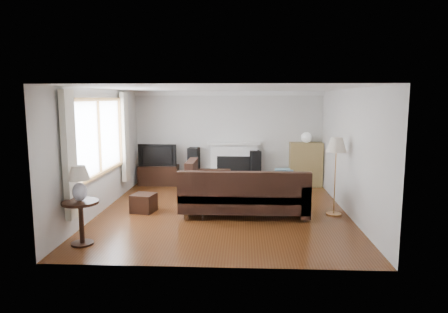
{
  "coord_description": "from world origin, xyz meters",
  "views": [
    {
      "loc": [
        0.41,
        -7.96,
        2.31
      ],
      "look_at": [
        0.0,
        0.3,
        1.1
      ],
      "focal_mm": 32.0,
      "sensor_mm": 36.0,
      "label": 1
    }
  ],
  "objects_px": {
    "floor_lamp": "(335,177)",
    "side_table": "(81,223)",
    "tv_stand": "(159,175)",
    "coffee_table": "(243,189)",
    "sectional_sofa": "(244,193)",
    "bookshelf": "(306,164)"
  },
  "relations": [
    {
      "from": "tv_stand",
      "to": "side_table",
      "type": "height_order",
      "value": "side_table"
    },
    {
      "from": "tv_stand",
      "to": "sectional_sofa",
      "type": "relative_size",
      "value": 0.39
    },
    {
      "from": "coffee_table",
      "to": "sectional_sofa",
      "type": "bearing_deg",
      "value": -86.49
    },
    {
      "from": "tv_stand",
      "to": "coffee_table",
      "type": "xyz_separation_m",
      "value": [
        2.28,
        -1.24,
        -0.07
      ]
    },
    {
      "from": "bookshelf",
      "to": "floor_lamp",
      "type": "xyz_separation_m",
      "value": [
        0.17,
        -2.64,
        0.2
      ]
    },
    {
      "from": "sectional_sofa",
      "to": "coffee_table",
      "type": "distance_m",
      "value": 1.48
    },
    {
      "from": "coffee_table",
      "to": "tv_stand",
      "type": "bearing_deg",
      "value": 154.33
    },
    {
      "from": "coffee_table",
      "to": "side_table",
      "type": "relative_size",
      "value": 1.39
    },
    {
      "from": "bookshelf",
      "to": "floor_lamp",
      "type": "distance_m",
      "value": 2.66
    },
    {
      "from": "floor_lamp",
      "to": "side_table",
      "type": "xyz_separation_m",
      "value": [
        -4.37,
        -1.86,
        -0.42
      ]
    },
    {
      "from": "bookshelf",
      "to": "sectional_sofa",
      "type": "height_order",
      "value": "bookshelf"
    },
    {
      "from": "floor_lamp",
      "to": "side_table",
      "type": "bearing_deg",
      "value": -156.99
    },
    {
      "from": "coffee_table",
      "to": "side_table",
      "type": "height_order",
      "value": "side_table"
    },
    {
      "from": "sectional_sofa",
      "to": "coffee_table",
      "type": "height_order",
      "value": "sectional_sofa"
    },
    {
      "from": "floor_lamp",
      "to": "side_table",
      "type": "distance_m",
      "value": 4.77
    },
    {
      "from": "tv_stand",
      "to": "side_table",
      "type": "bearing_deg",
      "value": -93.6
    },
    {
      "from": "floor_lamp",
      "to": "sectional_sofa",
      "type": "bearing_deg",
      "value": -177.0
    },
    {
      "from": "sectional_sofa",
      "to": "bookshelf",
      "type": "bearing_deg",
      "value": 59.26
    },
    {
      "from": "tv_stand",
      "to": "coffee_table",
      "type": "bearing_deg",
      "value": -28.62
    },
    {
      "from": "coffee_table",
      "to": "side_table",
      "type": "xyz_separation_m",
      "value": [
        -2.56,
        -3.22,
        0.16
      ]
    },
    {
      "from": "tv_stand",
      "to": "sectional_sofa",
      "type": "xyz_separation_m",
      "value": [
        2.29,
        -2.7,
        0.18
      ]
    },
    {
      "from": "coffee_table",
      "to": "side_table",
      "type": "bearing_deg",
      "value": -125.47
    }
  ]
}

